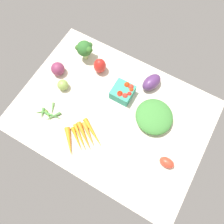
# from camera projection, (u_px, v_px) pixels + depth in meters

# --- Properties ---
(tablecloth) EXTENTS (1.04, 0.76, 0.02)m
(tablecloth) POSITION_uv_depth(u_px,v_px,m) (112.00, 114.00, 1.28)
(tablecloth) COLOR beige
(tablecloth) RESTS_ON ground
(eggplant) EXTENTS (0.11, 0.14, 0.08)m
(eggplant) POSITION_uv_depth(u_px,v_px,m) (151.00, 82.00, 1.30)
(eggplant) COLOR #553066
(eggplant) RESTS_ON tablecloth
(berry_basket) EXTENTS (0.11, 0.11, 0.08)m
(berry_basket) POSITION_uv_depth(u_px,v_px,m) (123.00, 92.00, 1.28)
(berry_basket) COLOR teal
(berry_basket) RESTS_ON tablecloth
(red_onion_near_basket) EXTENTS (0.08, 0.08, 0.08)m
(red_onion_near_basket) POSITION_uv_depth(u_px,v_px,m) (58.00, 69.00, 1.33)
(red_onion_near_basket) COLOR #803052
(red_onion_near_basket) RESTS_ON tablecloth
(leafy_greens_clump) EXTENTS (0.29, 0.29, 0.07)m
(leafy_greens_clump) POSITION_uv_depth(u_px,v_px,m) (154.00, 117.00, 1.23)
(leafy_greens_clump) COLOR #408639
(leafy_greens_clump) RESTS_ON tablecloth
(broccoli_head) EXTENTS (0.10, 0.09, 0.13)m
(broccoli_head) POSITION_uv_depth(u_px,v_px,m) (85.00, 49.00, 1.33)
(broccoli_head) COLOR #A6CB7C
(broccoli_head) RESTS_ON tablecloth
(heirloom_tomato_green) EXTENTS (0.06, 0.06, 0.06)m
(heirloom_tomato_green) POSITION_uv_depth(u_px,v_px,m) (63.00, 85.00, 1.30)
(heirloom_tomato_green) COLOR #87A44C
(heirloom_tomato_green) RESTS_ON tablecloth
(okra_pile) EXTENTS (0.16, 0.12, 0.02)m
(okra_pile) POSITION_uv_depth(u_px,v_px,m) (49.00, 114.00, 1.26)
(okra_pile) COLOR #4E8535
(okra_pile) RESTS_ON tablecloth
(carrot_bunch) EXTENTS (0.23, 0.23, 0.03)m
(carrot_bunch) POSITION_uv_depth(u_px,v_px,m) (82.00, 137.00, 1.21)
(carrot_bunch) COLOR orange
(carrot_bunch) RESTS_ON tablecloth
(roma_tomato) EXTENTS (0.08, 0.05, 0.05)m
(roma_tomato) POSITION_uv_depth(u_px,v_px,m) (167.00, 163.00, 1.15)
(roma_tomato) COLOR red
(roma_tomato) RESTS_ON tablecloth
(bell_pepper_red) EXTENTS (0.07, 0.07, 0.10)m
(bell_pepper_red) POSITION_uv_depth(u_px,v_px,m) (100.00, 66.00, 1.33)
(bell_pepper_red) COLOR red
(bell_pepper_red) RESTS_ON tablecloth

